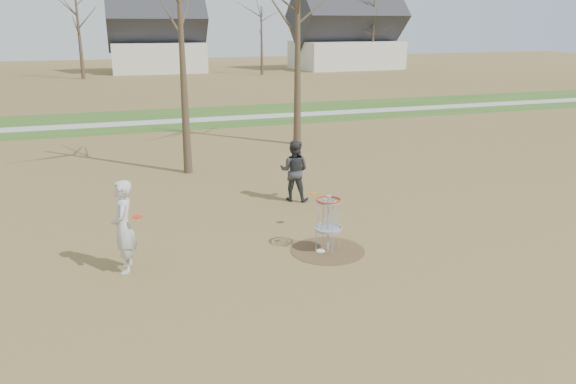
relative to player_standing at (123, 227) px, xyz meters
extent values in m
plane|color=brown|center=(4.65, -0.37, -1.03)|extent=(160.00, 160.00, 0.00)
cube|color=#2D5119|center=(4.65, 20.63, -1.03)|extent=(160.00, 8.00, 0.01)
cube|color=#9E9E99|center=(4.65, 19.63, -1.02)|extent=(160.00, 1.50, 0.01)
cylinder|color=#47331E|center=(4.65, -0.37, -1.03)|extent=(1.80, 1.80, 0.01)
imported|color=#BCBCBC|center=(0.00, 0.00, 0.00)|extent=(0.58, 0.81, 2.07)
imported|color=#303135|center=(5.23, 3.71, -0.09)|extent=(1.15, 1.09, 1.88)
cylinder|color=white|center=(4.46, -0.38, -1.01)|extent=(0.22, 0.22, 0.02)
cylinder|color=orange|center=(4.87, 1.20, -0.05)|extent=(0.22, 0.22, 0.05)
cylinder|color=red|center=(0.30, -0.22, 0.28)|extent=(0.22, 0.22, 0.02)
cylinder|color=#9EA3AD|center=(4.65, -0.37, -0.36)|extent=(0.05, 0.05, 1.35)
cylinder|color=#9EA3AD|center=(4.65, -0.37, -0.48)|extent=(0.64, 0.64, 0.04)
torus|color=#9EA3AD|center=(4.65, -0.37, 0.22)|extent=(0.60, 0.60, 0.04)
torus|color=red|center=(4.65, -0.37, 0.25)|extent=(0.60, 0.60, 0.04)
cone|color=#382B1E|center=(2.65, 8.13, 2.72)|extent=(0.32, 0.32, 7.50)
cone|color=#382B1E|center=(8.15, 11.63, 3.22)|extent=(0.36, 0.36, 8.50)
cone|color=#382B1E|center=(-1.35, 47.63, 3.47)|extent=(0.40, 0.40, 9.00)
cone|color=#382B1E|center=(16.65, 46.63, 2.47)|extent=(0.32, 0.32, 7.00)
cone|color=#382B1E|center=(30.65, 48.63, 3.22)|extent=(0.38, 0.38, 8.50)
cube|color=silver|center=(6.65, 53.63, 0.57)|extent=(10.24, 7.34, 3.20)
pyramid|color=#2D2D33|center=(6.65, 53.63, 3.94)|extent=(10.74, 7.36, 3.55)
cube|color=silver|center=(28.65, 51.63, 0.57)|extent=(12.40, 8.62, 3.20)
pyramid|color=#2D2D33|center=(28.65, 51.63, 4.20)|extent=(13.00, 8.65, 4.06)
camera|label=1|loc=(-0.28, -11.95, 4.23)|focal=35.00mm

